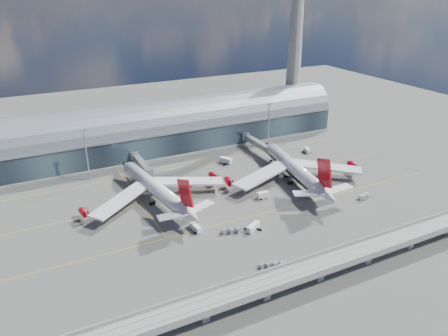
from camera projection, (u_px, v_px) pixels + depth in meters
name	position (u px, v px, depth m)	size (l,w,h in m)	color
ground	(237.00, 206.00, 184.04)	(500.00, 500.00, 0.00)	#474744
taxi_lines	(214.00, 186.00, 202.15)	(200.00, 80.12, 0.01)	gold
terminal	(170.00, 129.00, 243.44)	(200.00, 30.00, 28.00)	#1B252E
control_tower	(295.00, 45.00, 267.00)	(19.00, 19.00, 103.00)	gray
guideway	(320.00, 266.00, 136.90)	(220.00, 8.50, 7.20)	gray
floodlight_mast_left	(86.00, 154.00, 202.90)	(3.00, 0.70, 25.70)	gray
floodlight_mast_right	(269.00, 124.00, 244.51)	(3.00, 0.70, 25.70)	gray
airliner_left	(156.00, 189.00, 185.96)	(64.67, 68.03, 20.74)	white
airliner_right	(295.00, 170.00, 204.99)	(67.47, 70.59, 22.46)	white
jet_bridge_left	(140.00, 162.00, 214.98)	(4.40, 28.00, 7.25)	gray
jet_bridge_right	(257.00, 143.00, 240.71)	(4.40, 32.00, 7.25)	gray
service_truck_0	(196.00, 228.00, 165.61)	(2.76, 6.22, 2.49)	silver
service_truck_1	(263.00, 195.00, 190.40)	(5.11, 2.69, 2.90)	silver
service_truck_2	(253.00, 227.00, 166.05)	(7.11, 5.22, 2.55)	silver
service_truck_3	(282.00, 174.00, 211.56)	(5.41, 5.77, 2.77)	silver
service_truck_4	(307.00, 150.00, 241.23)	(3.07, 4.90, 2.64)	silver
service_truck_5	(226.00, 160.00, 226.77)	(5.38, 6.98, 3.18)	silver
cargo_train_0	(231.00, 231.00, 164.29)	(8.07, 4.01, 1.77)	gray
cargo_train_1	(272.00, 265.00, 144.90)	(8.93, 4.23, 1.49)	gray
cargo_train_2	(364.00, 196.00, 190.36)	(5.96, 3.10, 1.93)	gray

